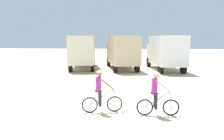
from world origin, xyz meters
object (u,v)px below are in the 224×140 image
box_truck_tan_camper (122,51)px  box_truck_avon_van (165,51)px  box_truck_cream_rv (83,50)px  cyclist_orange_shirt (101,93)px  cyclist_cowboy_hat (157,95)px

box_truck_tan_camper → box_truck_avon_van: (4.24, -0.39, 0.00)m
box_truck_cream_rv → cyclist_orange_shirt: bearing=-75.6°
box_truck_cream_rv → box_truck_tan_camper: 4.02m
box_truck_cream_rv → box_truck_avon_van: 8.28m
box_truck_avon_van → cyclist_cowboy_hat: bearing=-99.7°
box_truck_cream_rv → cyclist_orange_shirt: box_truck_cream_rv is taller
box_truck_tan_camper → cyclist_cowboy_hat: 14.31m
box_truck_tan_camper → cyclist_orange_shirt: 13.96m
cyclist_orange_shirt → cyclist_cowboy_hat: size_ratio=1.00×
box_truck_tan_camper → cyclist_orange_shirt: bearing=-91.6°
box_truck_avon_van → box_truck_cream_rv: bearing=176.1°
cyclist_orange_shirt → box_truck_tan_camper: bearing=88.4°
box_truck_tan_camper → box_truck_avon_van: size_ratio=1.01×
box_truck_tan_camper → cyclist_cowboy_hat: size_ratio=3.89×
box_truck_tan_camper → cyclist_orange_shirt: box_truck_tan_camper is taller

